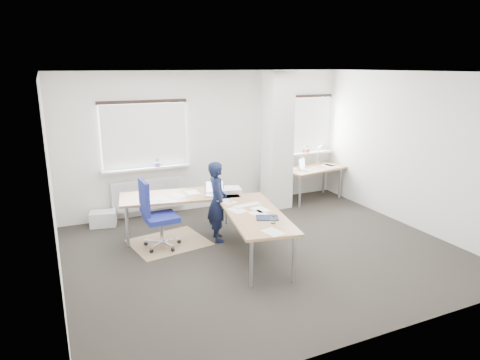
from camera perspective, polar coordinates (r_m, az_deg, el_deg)
name	(u,v)px	position (r m, az deg, el deg)	size (l,w,h in m)	color
ground	(264,251)	(6.98, 3.22, -9.46)	(6.00, 6.00, 0.00)	black
room_shell	(263,139)	(6.93, 3.03, 5.52)	(6.04, 5.04, 2.82)	silver
floor_mat	(169,242)	(7.39, -9.44, -8.18)	(1.20, 1.02, 0.01)	#9C7D55
white_crate	(103,219)	(8.37, -17.79, -4.92)	(0.46, 0.32, 0.28)	white
desk_main	(217,205)	(6.98, -3.08, -3.34)	(2.40, 2.98, 0.96)	olive
desk_side	(313,169)	(9.50, 9.75, 1.39)	(1.50, 0.93, 1.22)	olive
task_chair	(159,229)	(7.11, -10.75, -6.43)	(0.63, 0.62, 1.16)	navy
person	(217,202)	(7.18, -3.04, -2.88)	(0.50, 0.33, 1.37)	black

